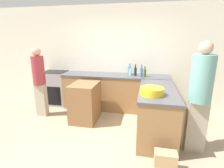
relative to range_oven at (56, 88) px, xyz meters
name	(u,v)px	position (x,y,z in m)	size (l,w,h in m)	color
ground_plane	(97,144)	(1.74, -1.73, -0.47)	(14.00, 14.00, 0.00)	tan
wall_back	(118,57)	(1.74, 0.33, 0.88)	(8.00, 0.06, 2.70)	silver
counter_back	(115,92)	(1.74, -0.02, 0.00)	(2.76, 0.67, 0.93)	olive
counter_peninsula	(156,112)	(2.77, -1.12, 0.00)	(0.69, 1.60, 0.93)	olive
range_oven	(56,88)	(0.00, 0.00, 0.00)	(0.71, 0.61, 0.94)	#99999E
island_table	(85,102)	(1.20, -0.84, -0.03)	(0.56, 0.72, 0.87)	brown
mixing_bowl	(152,91)	(2.65, -1.50, 0.52)	(0.39, 0.39, 0.13)	yellow
dish_soap_bottle	(130,70)	(2.10, 0.10, 0.57)	(0.09, 0.09, 0.29)	#338CBF
vinegar_bottle_clear	(130,72)	(2.14, -0.01, 0.54)	(0.06, 0.06, 0.21)	silver
olive_oil_bottle	(145,73)	(2.50, -0.10, 0.56)	(0.07, 0.07, 0.25)	#475B1E
water_bottle_blue	(141,72)	(2.41, -0.09, 0.58)	(0.06, 0.06, 0.29)	#386BB7
wine_bottle_dark	(135,71)	(2.26, 0.00, 0.57)	(0.07, 0.07, 0.28)	black
person_by_range	(39,79)	(0.07, -0.81, 0.45)	(0.28, 0.28, 1.66)	#ADA38E
person_at_peninsula	(200,94)	(3.39, -1.53, 0.52)	(0.34, 0.34, 1.82)	#ADA38E
paper_bag	(165,162)	(2.88, -2.17, -0.31)	(0.31, 0.19, 0.31)	tan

